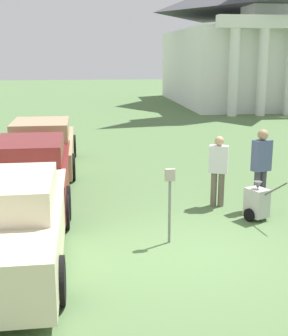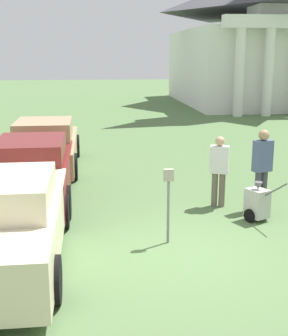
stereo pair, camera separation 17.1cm
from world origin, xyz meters
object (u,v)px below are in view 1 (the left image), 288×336
object	(u,v)px
parked_car_tan	(42,146)
parking_meter	(170,192)
parked_car_cream	(7,223)
equipment_cart	(257,202)
person_worker	(218,167)
church	(240,28)
person_supervisor	(261,164)
parked_car_maroon	(31,171)

from	to	relation	value
parked_car_tan	parking_meter	distance (m)	6.88
parked_car_cream	equipment_cart	world-z (taller)	parked_car_cream
person_worker	church	bearing A→B (deg)	-88.36
parking_meter	person_worker	distance (m)	2.52
church	person_supervisor	bearing A→B (deg)	-106.90
person_supervisor	church	bearing A→B (deg)	-124.66
parked_car_cream	person_worker	xyz separation A→B (m)	(4.32, 2.57, 0.21)
parked_car_maroon	parking_meter	xyz separation A→B (m)	(2.83, -3.08, 0.28)
parked_car_tan	person_supervisor	size ratio (longest dim) A/B	2.78
parked_car_tan	church	size ratio (longest dim) A/B	0.22
parking_meter	equipment_cart	xyz separation A→B (m)	(2.06, 0.99, -0.60)
person_supervisor	equipment_cart	world-z (taller)	person_supervisor
parking_meter	person_supervisor	xyz separation A→B (m)	(2.39, 1.73, 0.07)
parked_car_maroon	church	world-z (taller)	church
person_worker	parked_car_maroon	bearing A→B (deg)	7.12
parked_car_maroon	person_worker	bearing A→B (deg)	-14.23
parked_car_cream	parking_meter	world-z (taller)	parked_car_cream
parked_car_tan	equipment_cart	size ratio (longest dim) A/B	5.08
parked_car_cream	church	bearing A→B (deg)	63.68
parked_car_tan	parking_meter	world-z (taller)	parked_car_tan
church	parked_car_maroon	bearing A→B (deg)	-119.39
parked_car_maroon	parked_car_tan	distance (m)	3.19
parked_car_maroon	equipment_cart	xyz separation A→B (m)	(4.88, -2.08, -0.32)
parking_meter	person_worker	world-z (taller)	person_worker
person_supervisor	parked_car_tan	bearing A→B (deg)	-58.81
parked_car_cream	parking_meter	xyz separation A→B (m)	(2.83, 0.54, 0.26)
person_worker	equipment_cart	distance (m)	1.30
parked_car_tan	church	xyz separation A→B (m)	(12.23, 18.52, 4.52)
parking_meter	parked_car_tan	bearing A→B (deg)	114.27
parked_car_maroon	equipment_cart	bearing A→B (deg)	-23.66
equipment_cart	parked_car_cream	bearing A→B (deg)	172.01
parked_car_cream	person_worker	distance (m)	5.03
person_supervisor	church	xyz separation A→B (m)	(7.01, 23.06, 4.17)
person_supervisor	parked_car_cream	bearing A→B (deg)	5.74
parked_car_maroon	equipment_cart	size ratio (longest dim) A/B	5.14
person_worker	parked_car_cream	bearing A→B (deg)	51.55
parked_car_cream	equipment_cart	xyz separation A→B (m)	(4.88, 1.54, -0.33)
person_supervisor	equipment_cart	bearing A→B (deg)	47.68
parked_car_maroon	person_worker	size ratio (longest dim) A/B	3.13
parked_car_tan	equipment_cart	xyz separation A→B (m)	(4.88, -5.28, -0.31)
parking_meter	person_supervisor	bearing A→B (deg)	35.79
parked_car_tan	person_worker	distance (m)	6.06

